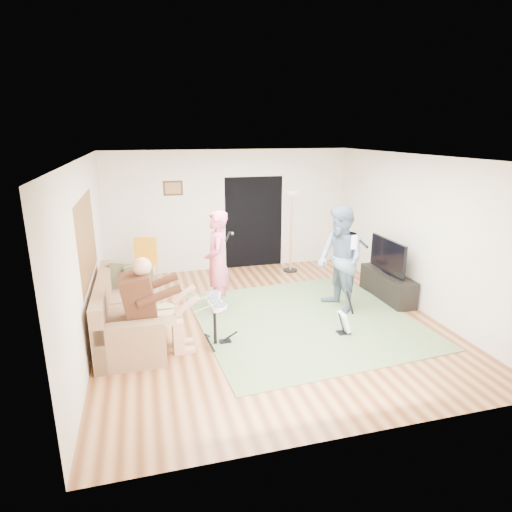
{
  "coord_description": "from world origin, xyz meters",
  "views": [
    {
      "loc": [
        -1.91,
        -6.39,
        3.08
      ],
      "look_at": [
        -0.12,
        0.3,
        1.05
      ],
      "focal_mm": 30.0,
      "sensor_mm": 36.0,
      "label": 1
    }
  ],
  "objects_px": {
    "guitar_spare": "(344,322)",
    "dining_chair": "(145,274)",
    "sofa": "(125,317)",
    "singer": "(217,262)",
    "television": "(388,255)",
    "torchiere_lamp": "(292,217)",
    "drum_kit": "(215,324)",
    "guitarist": "(340,260)",
    "tv_cabinet": "(387,285)"
  },
  "relations": [
    {
      "from": "singer",
      "to": "torchiere_lamp",
      "type": "xyz_separation_m",
      "value": [
        2.0,
        1.8,
        0.35
      ]
    },
    {
      "from": "singer",
      "to": "guitar_spare",
      "type": "relative_size",
      "value": 2.49
    },
    {
      "from": "torchiere_lamp",
      "to": "singer",
      "type": "bearing_deg",
      "value": -137.98
    },
    {
      "from": "drum_kit",
      "to": "singer",
      "type": "distance_m",
      "value": 1.39
    },
    {
      "from": "guitarist",
      "to": "dining_chair",
      "type": "xyz_separation_m",
      "value": [
        -3.29,
        1.81,
        -0.55
      ]
    },
    {
      "from": "sofa",
      "to": "torchiere_lamp",
      "type": "xyz_separation_m",
      "value": [
        3.56,
        2.39,
        0.94
      ]
    },
    {
      "from": "television",
      "to": "drum_kit",
      "type": "bearing_deg",
      "value": -163.77
    },
    {
      "from": "drum_kit",
      "to": "guitarist",
      "type": "bearing_deg",
      "value": 16.68
    },
    {
      "from": "dining_chair",
      "to": "television",
      "type": "bearing_deg",
      "value": -2.79
    },
    {
      "from": "tv_cabinet",
      "to": "torchiere_lamp",
      "type": "bearing_deg",
      "value": 121.4
    },
    {
      "from": "guitar_spare",
      "to": "tv_cabinet",
      "type": "xyz_separation_m",
      "value": [
        1.48,
        1.19,
        0.04
      ]
    },
    {
      "from": "sofa",
      "to": "television",
      "type": "bearing_deg",
      "value": 4.26
    },
    {
      "from": "drum_kit",
      "to": "guitarist",
      "type": "xyz_separation_m",
      "value": [
        2.32,
        0.7,
        0.61
      ]
    },
    {
      "from": "guitar_spare",
      "to": "tv_cabinet",
      "type": "relative_size",
      "value": 0.52
    },
    {
      "from": "guitar_spare",
      "to": "tv_cabinet",
      "type": "bearing_deg",
      "value": 38.72
    },
    {
      "from": "singer",
      "to": "guitarist",
      "type": "bearing_deg",
      "value": 83.22
    },
    {
      "from": "guitar_spare",
      "to": "sofa",
      "type": "bearing_deg",
      "value": 165.95
    },
    {
      "from": "dining_chair",
      "to": "singer",
      "type": "bearing_deg",
      "value": -29.94
    },
    {
      "from": "drum_kit",
      "to": "guitarist",
      "type": "distance_m",
      "value": 2.5
    },
    {
      "from": "singer",
      "to": "television",
      "type": "height_order",
      "value": "singer"
    },
    {
      "from": "sofa",
      "to": "tv_cabinet",
      "type": "relative_size",
      "value": 1.63
    },
    {
      "from": "drum_kit",
      "to": "guitar_spare",
      "type": "relative_size",
      "value": 1.03
    },
    {
      "from": "singer",
      "to": "dining_chair",
      "type": "height_order",
      "value": "singer"
    },
    {
      "from": "singer",
      "to": "guitarist",
      "type": "xyz_separation_m",
      "value": [
        2.06,
        -0.54,
        0.04
      ]
    },
    {
      "from": "guitarist",
      "to": "torchiere_lamp",
      "type": "relative_size",
      "value": 1.03
    },
    {
      "from": "guitarist",
      "to": "dining_chair",
      "type": "height_order",
      "value": "guitarist"
    },
    {
      "from": "drum_kit",
      "to": "dining_chair",
      "type": "xyz_separation_m",
      "value": [
        -0.97,
        2.51,
        0.06
      ]
    },
    {
      "from": "drum_kit",
      "to": "television",
      "type": "height_order",
      "value": "television"
    },
    {
      "from": "singer",
      "to": "tv_cabinet",
      "type": "relative_size",
      "value": 1.29
    },
    {
      "from": "guitar_spare",
      "to": "dining_chair",
      "type": "distance_m",
      "value": 4.03
    },
    {
      "from": "singer",
      "to": "torchiere_lamp",
      "type": "relative_size",
      "value": 0.99
    },
    {
      "from": "guitarist",
      "to": "tv_cabinet",
      "type": "height_order",
      "value": "guitarist"
    },
    {
      "from": "guitar_spare",
      "to": "torchiere_lamp",
      "type": "xyz_separation_m",
      "value": [
        0.24,
        3.22,
        1.04
      ]
    },
    {
      "from": "torchiere_lamp",
      "to": "dining_chair",
      "type": "bearing_deg",
      "value": -170.73
    },
    {
      "from": "guitarist",
      "to": "guitar_spare",
      "type": "height_order",
      "value": "guitarist"
    },
    {
      "from": "drum_kit",
      "to": "singer",
      "type": "relative_size",
      "value": 0.42
    },
    {
      "from": "drum_kit",
      "to": "singer",
      "type": "height_order",
      "value": "singer"
    },
    {
      "from": "guitar_spare",
      "to": "dining_chair",
      "type": "xyz_separation_m",
      "value": [
        -2.99,
        2.69,
        0.18
      ]
    },
    {
      "from": "dining_chair",
      "to": "television",
      "type": "relative_size",
      "value": 0.98
    },
    {
      "from": "guitarist",
      "to": "guitar_spare",
      "type": "xyz_separation_m",
      "value": [
        -0.3,
        -0.88,
        -0.73
      ]
    },
    {
      "from": "singer",
      "to": "television",
      "type": "relative_size",
      "value": 1.64
    },
    {
      "from": "singer",
      "to": "torchiere_lamp",
      "type": "bearing_deg",
      "value": 139.91
    },
    {
      "from": "guitar_spare",
      "to": "dining_chair",
      "type": "height_order",
      "value": "dining_chair"
    },
    {
      "from": "guitar_spare",
      "to": "television",
      "type": "xyz_separation_m",
      "value": [
        1.43,
        1.19,
        0.64
      ]
    },
    {
      "from": "drum_kit",
      "to": "guitarist",
      "type": "relative_size",
      "value": 0.4
    },
    {
      "from": "sofa",
      "to": "singer",
      "type": "relative_size",
      "value": 1.27
    },
    {
      "from": "drum_kit",
      "to": "dining_chair",
      "type": "height_order",
      "value": "dining_chair"
    },
    {
      "from": "sofa",
      "to": "dining_chair",
      "type": "xyz_separation_m",
      "value": [
        0.33,
        1.86,
        0.08
      ]
    },
    {
      "from": "drum_kit",
      "to": "tv_cabinet",
      "type": "bearing_deg",
      "value": 16.01
    },
    {
      "from": "sofa",
      "to": "drum_kit",
      "type": "height_order",
      "value": "sofa"
    }
  ]
}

